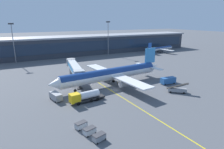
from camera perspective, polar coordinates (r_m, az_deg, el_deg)
name	(u,v)px	position (r m, az deg, el deg)	size (l,w,h in m)	color
ground_plane	(116,90)	(68.41, 1.11, -4.49)	(700.00, 700.00, 0.00)	#515459
apron_lead_in_line	(109,89)	(69.28, -1.02, -4.22)	(0.30, 80.00, 0.01)	yellow
terminal_building	(67,46)	(138.38, -13.01, 8.18)	(197.62, 20.13, 12.76)	#2D333D
main_airliner	(112,74)	(72.83, -0.14, 0.19)	(47.77, 38.01, 12.27)	white
jet_bridge	(74,67)	(79.75, -10.92, 2.02)	(7.12, 24.81, 6.82)	#B2B7BC
fuel_tanker	(85,96)	(58.65, -7.87, -6.35)	(10.99, 3.54, 3.25)	#232326
crew_van	(56,96)	(62.00, -16.11, -6.04)	(3.19, 5.35, 2.30)	gray
belt_loader	(177,90)	(69.30, 18.44, -4.20)	(6.20, 5.38, 3.49)	gray
lavatory_truck	(168,80)	(77.16, 15.96, -1.64)	(5.96, 2.73, 2.50)	#285B9E
baggage_cart_0	(99,137)	(41.50, -3.80, -17.75)	(2.96, 2.21, 1.48)	gray
baggage_cart_1	(90,131)	(43.66, -6.56, -15.97)	(2.96, 2.21, 1.48)	#B2B7BC
baggage_cart_2	(81,125)	(45.94, -9.00, -14.34)	(2.96, 2.21, 1.48)	#B2B7BC
commuter_jet_far	(160,48)	(151.96, 13.88, 7.37)	(29.78, 23.92, 7.66)	white
apron_light_mast_1	(13,40)	(121.49, -26.87, 8.99)	(2.80, 0.50, 21.87)	gray
apron_light_mast_2	(108,35)	(135.36, -1.14, 11.31)	(2.80, 0.50, 22.51)	gray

